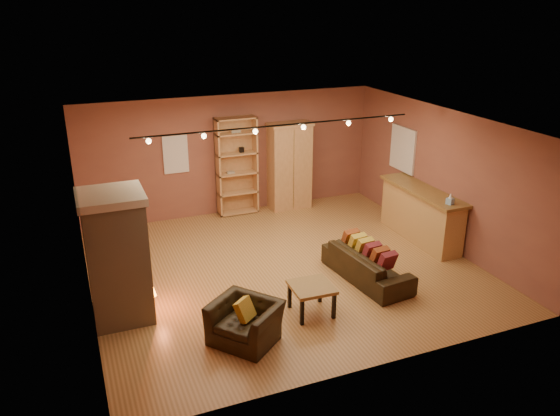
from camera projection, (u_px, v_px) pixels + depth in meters
name	position (u px, v px, depth m)	size (l,w,h in m)	color
floor	(284.00, 268.00, 10.43)	(7.00, 7.00, 0.00)	brown
ceiling	(284.00, 123.00, 9.43)	(7.00, 7.00, 0.00)	#56381B
back_wall	(231.00, 155.00, 12.74)	(7.00, 0.02, 2.80)	#8E5241
left_wall	(81.00, 227.00, 8.70)	(0.02, 6.50, 2.80)	#8E5241
right_wall	(442.00, 177.00, 11.15)	(0.02, 6.50, 2.80)	#8E5241
fireplace	(118.00, 257.00, 8.47)	(1.01, 0.98, 2.12)	tan
back_window	(176.00, 154.00, 12.22)	(0.56, 0.04, 0.86)	silver
bookcase	(236.00, 165.00, 12.74)	(0.95, 0.37, 2.32)	tan
armoire	(289.00, 166.00, 13.11)	(1.04, 0.59, 2.10)	tan
bar_counter	(421.00, 214.00, 11.50)	(0.62, 2.34, 1.12)	tan
tissue_box	(450.00, 200.00, 10.46)	(0.14, 0.14, 0.21)	#86AFD6
right_window	(403.00, 149.00, 12.26)	(0.05, 0.90, 1.00)	silver
loveseat	(367.00, 259.00, 9.88)	(0.76, 1.96, 0.78)	black
armchair	(245.00, 316.00, 8.07)	(1.09, 1.14, 0.84)	black
coffee_table	(312.00, 290.00, 8.79)	(0.68, 0.68, 0.50)	olive
track_rail	(280.00, 127.00, 9.64)	(5.20, 0.09, 0.13)	black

